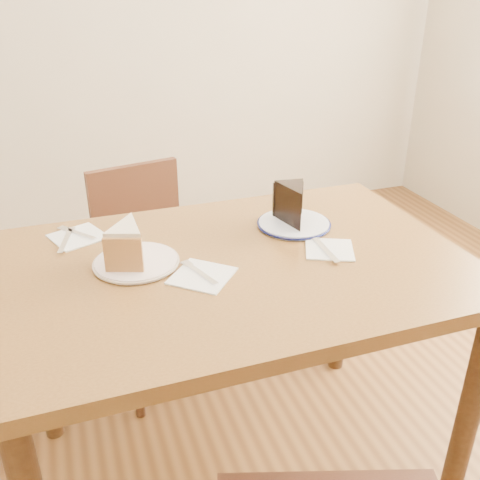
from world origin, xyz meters
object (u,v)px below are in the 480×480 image
(table, at_px, (235,293))
(carrot_cake, at_px, (129,243))
(plate_navy, at_px, (294,224))
(chair_far, at_px, (152,267))
(plate_cream, at_px, (136,262))
(chocolate_cake, at_px, (294,207))

(table, bearing_deg, carrot_cake, 162.25)
(plate_navy, relative_size, carrot_cake, 1.63)
(chair_far, height_order, plate_navy, chair_far)
(carrot_cake, bearing_deg, table, 1.71)
(chair_far, relative_size, plate_navy, 3.91)
(plate_cream, bearing_deg, plate_navy, 9.70)
(plate_cream, relative_size, carrot_cake, 1.65)
(chair_far, relative_size, carrot_cake, 6.38)
(chair_far, height_order, chocolate_cake, chocolate_cake)
(plate_navy, bearing_deg, chocolate_cake, -121.82)
(chair_far, bearing_deg, table, 90.80)
(plate_navy, height_order, chocolate_cake, chocolate_cake)
(plate_navy, bearing_deg, carrot_cake, -172.40)
(table, relative_size, chair_far, 1.49)
(plate_cream, distance_m, plate_navy, 0.48)
(table, distance_m, plate_navy, 0.29)
(plate_navy, xyz_separation_m, carrot_cake, (-0.49, -0.07, 0.05))
(table, distance_m, carrot_cake, 0.31)
(plate_cream, height_order, chocolate_cake, chocolate_cake)
(chair_far, distance_m, plate_cream, 0.61)
(carrot_cake, bearing_deg, plate_navy, 27.06)
(table, xyz_separation_m, plate_cream, (-0.24, 0.07, 0.10))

